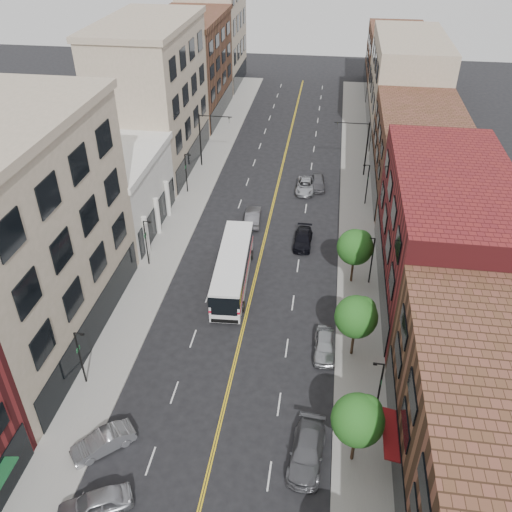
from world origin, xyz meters
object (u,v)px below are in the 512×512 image
at_px(car_parked_far, 325,345).
at_px(car_lane_c, 318,182).
at_px(city_bus, 233,267).
at_px(car_angle_b, 103,442).
at_px(car_lane_behind, 253,216).
at_px(car_lane_a, 303,239).
at_px(car_angle_a, 95,504).
at_px(car_parked_mid, 307,452).
at_px(car_lane_b, 305,186).

distance_m(car_parked_far, car_lane_c, 29.82).
xyz_separation_m(city_bus, car_angle_b, (-5.40, -19.83, -1.16)).
bearing_deg(car_lane_behind, car_parked_far, 109.57).
bearing_deg(car_lane_a, car_angle_b, -111.81).
xyz_separation_m(car_angle_a, car_lane_a, (10.40, 31.96, -0.10)).
height_order(car_parked_far, car_lane_behind, car_lane_behind).
relative_size(car_parked_far, car_lane_behind, 0.92).
bearing_deg(car_lane_c, car_angle_a, -108.43).
xyz_separation_m(car_angle_a, car_parked_mid, (12.52, 5.52, 0.00)).
bearing_deg(car_lane_behind, car_lane_c, -129.69).
bearing_deg(car_angle_b, car_lane_a, 114.99).
xyz_separation_m(car_parked_mid, car_lane_c, (-1.17, 40.09, -0.03)).
relative_size(city_bus, car_lane_b, 2.57).
bearing_deg(car_angle_b, car_parked_mid, 52.59).
xyz_separation_m(city_bus, car_parked_far, (9.10, -8.34, -1.13)).
xyz_separation_m(car_angle_a, car_lane_c, (11.35, 45.61, -0.03)).
relative_size(car_lane_a, car_lane_b, 0.93).
xyz_separation_m(car_lane_b, car_lane_c, (1.54, 1.11, 0.05)).
height_order(car_parked_mid, car_lane_b, car_parked_mid).
xyz_separation_m(car_lane_a, car_lane_c, (0.95, 13.65, 0.07)).
xyz_separation_m(car_parked_mid, car_lane_a, (-2.12, 26.44, -0.10)).
distance_m(car_angle_a, car_lane_a, 33.61).
bearing_deg(car_lane_b, car_parked_far, -82.34).
relative_size(car_angle_b, car_lane_behind, 0.91).
height_order(city_bus, car_lane_b, city_bus).
height_order(city_bus, car_lane_a, city_bus).
xyz_separation_m(car_lane_a, car_lane_b, (-0.58, 12.54, 0.02)).
height_order(car_angle_b, car_parked_mid, car_parked_mid).
bearing_deg(car_lane_a, car_angle_a, -107.05).
xyz_separation_m(city_bus, car_lane_b, (5.61, 20.31, -1.19)).
distance_m(city_bus, car_lane_a, 10.01).
relative_size(car_angle_b, car_lane_a, 0.94).
height_order(car_angle_b, car_lane_b, car_angle_b).
relative_size(car_parked_mid, car_lane_a, 1.15).
distance_m(car_lane_behind, car_lane_c, 12.06).
xyz_separation_m(car_lane_behind, car_lane_a, (5.99, -3.79, -0.12)).
relative_size(car_lane_b, car_lane_c, 1.14).
height_order(car_parked_mid, car_parked_far, car_parked_mid).
relative_size(car_parked_mid, car_lane_behind, 1.12).
xyz_separation_m(car_lane_behind, car_lane_b, (5.41, 8.76, -0.10)).
bearing_deg(car_parked_mid, car_lane_a, 99.41).
bearing_deg(car_lane_c, car_lane_behind, -129.59).
distance_m(city_bus, car_parked_far, 12.39).
bearing_deg(car_angle_b, car_lane_b, 122.44).
height_order(car_angle_b, car_lane_behind, car_lane_behind).
xyz_separation_m(car_parked_far, car_lane_behind, (-8.90, 19.89, 0.04)).
height_order(city_bus, car_angle_b, city_bus).
xyz_separation_m(car_parked_mid, car_parked_far, (0.79, 10.34, -0.02)).
xyz_separation_m(city_bus, car_lane_behind, (0.20, 11.56, -1.09)).
bearing_deg(car_lane_b, city_bus, -104.73).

